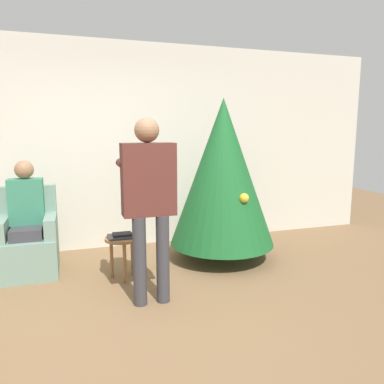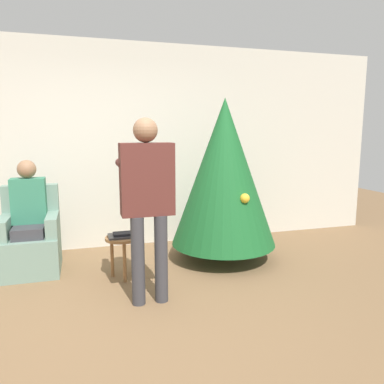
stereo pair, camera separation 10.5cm
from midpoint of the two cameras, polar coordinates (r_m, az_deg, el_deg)
name	(u,v)px [view 1 (the left image)]	position (r m, az deg, el deg)	size (l,w,h in m)	color
ground_plane	(137,325)	(3.25, -9.33, -19.43)	(14.00, 14.00, 0.00)	brown
wall_back	(105,147)	(5.07, -13.69, 6.72)	(8.00, 0.06, 2.70)	beige
christmas_tree	(223,172)	(4.47, 4.02, 2.99)	(1.25, 1.25, 1.94)	brown
armchair	(29,243)	(4.55, -24.22, -7.05)	(0.60, 0.66, 0.95)	gray
person_seated	(26,213)	(4.45, -24.54, -2.93)	(0.36, 0.46, 1.24)	#38383D
person_standing	(149,193)	(3.34, -7.48, -0.15)	(0.48, 0.57, 1.67)	#38383D
side_stool	(123,245)	(4.05, -11.27, -7.87)	(0.37, 0.37, 0.45)	olive
laptop	(122,236)	(4.02, -11.32, -6.64)	(0.30, 0.22, 0.02)	#38383D
book	(122,234)	(4.02, -11.33, -6.34)	(0.19, 0.14, 0.02)	black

